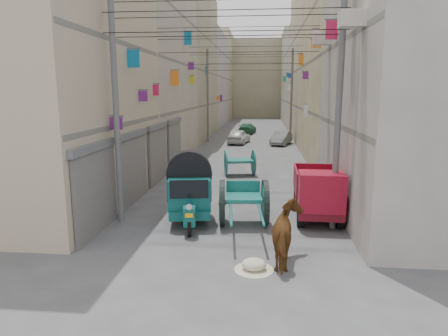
# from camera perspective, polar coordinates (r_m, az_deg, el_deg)

# --- Properties ---
(ground) EXTENTS (140.00, 140.00, 0.00)m
(ground) POSITION_cam_1_polar(r_m,az_deg,el_deg) (8.29, -4.31, -21.45)
(ground) COLOR #434346
(ground) RESTS_ON ground
(building_row_left) EXTENTS (8.00, 62.00, 14.00)m
(building_row_left) POSITION_cam_1_polar(r_m,az_deg,el_deg) (42.10, -7.28, 13.55)
(building_row_left) COLOR tan
(building_row_left) RESTS_ON ground
(building_row_right) EXTENTS (8.00, 62.00, 14.00)m
(building_row_right) POSITION_cam_1_polar(r_m,az_deg,el_deg) (41.62, 15.35, 13.29)
(building_row_right) COLOR #A8A29D
(building_row_right) RESTS_ON ground
(end_cap_building) EXTENTS (22.00, 10.00, 13.00)m
(end_cap_building) POSITION_cam_1_polar(r_m,az_deg,el_deg) (72.93, 4.75, 12.47)
(end_cap_building) COLOR #A19A7F
(end_cap_building) RESTS_ON ground
(shutters_left) EXTENTS (0.18, 14.40, 2.88)m
(shutters_left) POSITION_cam_1_polar(r_m,az_deg,el_deg) (18.27, -10.93, 1.43)
(shutters_left) COLOR #454449
(shutters_left) RESTS_ON ground
(signboards) EXTENTS (8.22, 40.52, 5.67)m
(signboards) POSITION_cam_1_polar(r_m,az_deg,el_deg) (28.60, 3.11, 8.86)
(signboards) COLOR #1949B1
(signboards) RESTS_ON ground
(ac_units) EXTENTS (0.70, 6.55, 3.35)m
(ac_units) POSITION_cam_1_polar(r_m,az_deg,el_deg) (15.06, 15.81, 22.00)
(ac_units) COLOR #B9B2A6
(ac_units) RESTS_ON ground
(utility_poles) EXTENTS (7.40, 22.20, 8.00)m
(utility_poles) POSITION_cam_1_polar(r_m,az_deg,el_deg) (23.93, 2.64, 9.84)
(utility_poles) COLOR #58595B
(utility_poles) RESTS_ON ground
(overhead_cables) EXTENTS (7.40, 22.52, 1.12)m
(overhead_cables) POSITION_cam_1_polar(r_m,az_deg,el_deg) (21.46, 2.33, 17.12)
(overhead_cables) COLOR black
(overhead_cables) RESTS_ON ground
(auto_rickshaw) EXTENTS (1.84, 2.77, 1.89)m
(auto_rickshaw) POSITION_cam_1_polar(r_m,az_deg,el_deg) (13.61, -4.93, -3.27)
(auto_rickshaw) COLOR black
(auto_rickshaw) RESTS_ON ground
(tonga_cart) EXTENTS (1.74, 3.53, 1.55)m
(tonga_cart) POSITION_cam_1_polar(r_m,az_deg,el_deg) (13.38, 2.82, -4.85)
(tonga_cart) COLOR black
(tonga_cart) RESTS_ON ground
(mini_truck) EXTENTS (1.56, 3.36, 1.87)m
(mini_truck) POSITION_cam_1_polar(r_m,az_deg,el_deg) (14.13, 13.32, -3.91)
(mini_truck) COLOR black
(mini_truck) RESTS_ON ground
(second_cart) EXTENTS (1.80, 1.66, 1.39)m
(second_cart) POSITION_cam_1_polar(r_m,az_deg,el_deg) (21.27, 2.26, 0.88)
(second_cart) COLOR #155D56
(second_cart) RESTS_ON ground
(feed_sack) EXTENTS (0.62, 0.50, 0.31)m
(feed_sack) POSITION_cam_1_polar(r_m,az_deg,el_deg) (10.34, 4.31, -13.57)
(feed_sack) COLOR #BEB59E
(feed_sack) RESTS_ON ground
(horse) EXTENTS (0.89, 1.90, 1.59)m
(horse) POSITION_cam_1_polar(r_m,az_deg,el_deg) (10.56, 9.21, -9.39)
(horse) COLOR brown
(horse) RESTS_ON ground
(distant_car_white) EXTENTS (2.07, 3.84, 1.24)m
(distant_car_white) POSITION_cam_1_polar(r_m,az_deg,el_deg) (34.52, 2.12, 4.53)
(distant_car_white) COLOR silver
(distant_car_white) RESTS_ON ground
(distant_car_grey) EXTENTS (2.08, 3.62, 1.13)m
(distant_car_grey) POSITION_cam_1_polar(r_m,az_deg,el_deg) (34.09, 8.20, 4.25)
(distant_car_grey) COLOR slate
(distant_car_grey) RESTS_ON ground
(distant_car_green) EXTENTS (1.97, 3.93, 1.10)m
(distant_car_green) POSITION_cam_1_polar(r_m,az_deg,el_deg) (42.96, 3.34, 5.67)
(distant_car_green) COLOR #205D3B
(distant_car_green) RESTS_ON ground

